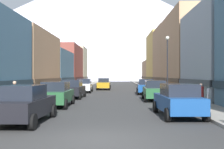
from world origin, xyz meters
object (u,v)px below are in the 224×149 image
streetlamp_right (167,57)px  car_right_1 (155,90)px  potted_plant_1 (44,90)px  car_left_0 (24,104)px  car_left_3 (84,85)px  car_right_0 (178,100)px  car_driving_0 (104,84)px  parking_meter_near (208,96)px  trash_bin_right (197,97)px  pedestrian_1 (201,96)px  car_right_2 (146,87)px  car_left_1 (56,94)px  potted_plant_2 (196,93)px  car_left_2 (73,89)px  pedestrian_0 (15,95)px  potted_plant_0 (182,90)px

streetlamp_right → car_right_1: bearing=-123.4°
potted_plant_1 → car_right_1: bearing=-17.6°
car_left_0 → car_right_1: 13.41m
car_left_3 → car_left_0: bearing=-90.0°
car_left_0 → car_right_0: (7.60, 2.04, 0.00)m
car_left_3 → car_driving_0: bearing=71.1°
parking_meter_near → trash_bin_right: (0.60, 4.11, -0.37)m
trash_bin_right → pedestrian_1: (-0.10, -1.33, 0.20)m
trash_bin_right → parking_meter_near: bearing=-98.3°
car_left_0 → trash_bin_right: (10.15, 7.25, -0.26)m
car_left_3 → pedestrian_1: bearing=-57.7°
car_right_2 → car_driving_0: bearing=119.5°
car_left_1 → pedestrian_1: car_left_1 is taller
car_right_1 → pedestrian_1: size_ratio=2.93×
car_left_1 → car_right_1: 8.90m
car_left_3 → trash_bin_right: size_ratio=4.55×
potted_plant_2 → pedestrian_1: 3.72m
car_left_1 → car_left_3: same height
car_right_2 → car_right_0: bearing=-90.0°
pedestrian_1 → car_left_0: bearing=-149.5°
pedestrian_1 → car_driving_0: bearing=109.4°
car_right_1 → car_right_2: (-0.00, 7.65, 0.00)m
car_right_0 → streetlamp_right: (1.55, 11.36, 3.09)m
car_left_3 → car_left_2: bearing=-90.0°
car_left_0 → car_left_3: 21.83m
car_right_1 → potted_plant_2: size_ratio=4.14×
car_right_0 → car_right_1: same height
pedestrian_0 → pedestrian_1: 12.53m
streetlamp_right → car_left_0: bearing=-124.3°
car_left_1 → potted_plant_1: car_left_1 is taller
car_left_3 → car_right_2: 8.22m
car_left_0 → car_left_2: 13.29m
trash_bin_right → streetlamp_right: (-1.00, 6.14, 3.34)m
car_right_2 → streetlamp_right: streetlamp_right is taller
car_left_0 → car_driving_0: bearing=85.5°
car_right_0 → potted_plant_0: size_ratio=4.27×
parking_meter_near → pedestrian_1: bearing=79.8°
car_left_2 → pedestrian_1: 12.46m
parking_meter_near → potted_plant_0: (1.25, 11.21, -0.25)m
car_left_3 → trash_bin_right: 17.76m
car_left_2 → car_right_2: same height
streetlamp_right → car_left_2: bearing=-179.3°
trash_bin_right → potted_plant_0: potted_plant_0 is taller
car_left_3 → potted_plant_2: 16.34m
parking_meter_near → car_left_3: bearing=117.1°
car_right_0 → trash_bin_right: car_right_0 is taller
potted_plant_1 → potted_plant_2: 14.83m
car_left_3 → car_right_0: 21.20m
trash_bin_right → potted_plant_0: bearing=84.8°
parking_meter_near → pedestrian_1: (0.50, 2.78, -0.17)m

